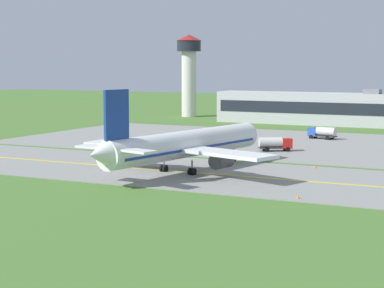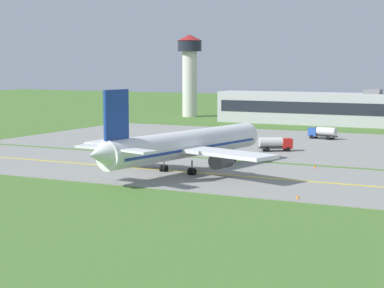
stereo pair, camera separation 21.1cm
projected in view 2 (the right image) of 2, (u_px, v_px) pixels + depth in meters
ground_plane at (218, 175)px, 100.60m from camera, size 500.00×500.00×0.00m
taxiway_strip at (218, 175)px, 100.60m from camera, size 240.00×28.00×0.10m
apron_pad at (357, 147)px, 133.37m from camera, size 140.00×52.00×0.10m
taxiway_centreline at (218, 174)px, 100.59m from camera, size 220.00×0.60×0.01m
airplane_lead at (184, 145)px, 102.35m from camera, size 32.20×39.54×12.70m
service_truck_baggage at (276, 143)px, 127.06m from camera, size 6.18×4.90×2.65m
service_truck_fuel at (220, 138)px, 138.92m from camera, size 6.27×5.61×2.59m
service_truck_catering at (323, 132)px, 147.54m from camera, size 6.28×3.21×2.65m
terminal_building at (327, 109)px, 182.19m from camera, size 59.18×9.08×9.56m
control_tower at (190, 67)px, 209.28m from camera, size 7.60×7.60×24.64m
traffic_cone_near_edge at (298, 197)px, 82.36m from camera, size 0.44×0.44×0.60m
traffic_cone_far_edge at (315, 167)px, 106.36m from camera, size 0.44×0.44×0.60m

